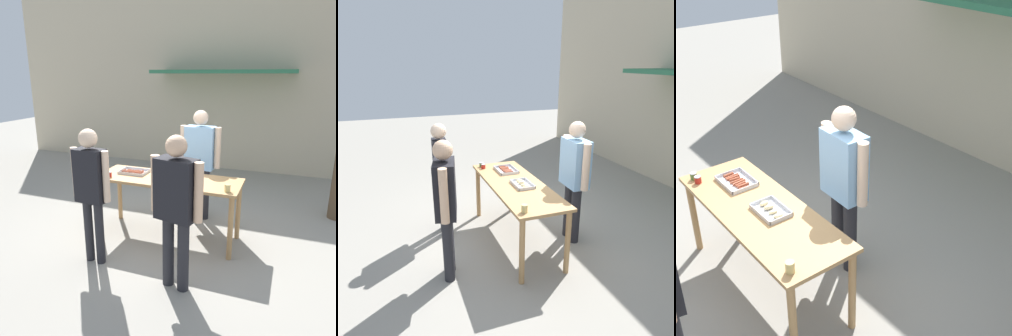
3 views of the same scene
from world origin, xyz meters
The scene contains 11 objects.
ground_plane centered at (0.00, 0.00, 0.00)m, with size 24.00×24.00×0.00m, color gray.
building_facade_back centered at (0.00, 3.98, 2.26)m, with size 12.00×1.11×4.50m.
serving_table centered at (0.00, 0.00, 0.80)m, with size 2.09×0.75×0.92m.
food_tray_sausages centered at (-0.57, 0.05, 0.93)m, with size 0.41×0.30×0.04m.
food_tray_buns centered at (0.11, 0.05, 0.94)m, with size 0.38×0.25×0.05m.
condiment_jar_mustard centered at (-0.91, -0.26, 0.96)m, with size 0.07×0.07×0.08m.
condiment_jar_ketchup centered at (-0.81, -0.26, 0.96)m, with size 0.07×0.07×0.08m.
beer_cup centered at (0.90, -0.26, 0.97)m, with size 0.08×0.08×0.10m.
person_server_behind_table centered at (0.24, 0.81, 1.08)m, with size 0.67×0.27×1.81m.
person_customer_holding_hotdog centered at (-0.64, -0.97, 1.05)m, with size 0.54×0.23×1.74m.
person_customer_with_cup centered at (0.51, -1.10, 1.05)m, with size 0.62×0.33×1.77m.
Camera 1 is at (1.60, -4.17, 2.36)m, focal length 35.00 mm.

